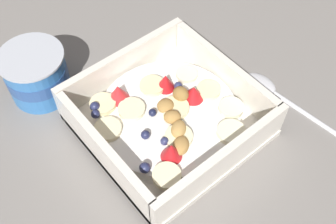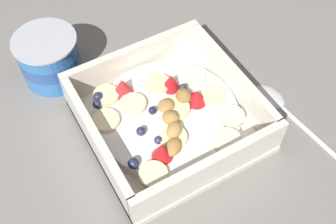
{
  "view_description": "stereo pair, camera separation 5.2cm",
  "coord_description": "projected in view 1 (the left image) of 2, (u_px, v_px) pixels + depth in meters",
  "views": [
    {
      "loc": [
        -0.21,
        -0.23,
        0.45
      ],
      "look_at": [
        -0.01,
        0.0,
        0.03
      ],
      "focal_mm": 44.58,
      "sensor_mm": 36.0,
      "label": 1
    },
    {
      "loc": [
        -0.16,
        -0.26,
        0.45
      ],
      "look_at": [
        -0.01,
        0.0,
        0.03
      ],
      "focal_mm": 44.58,
      "sensor_mm": 36.0,
      "label": 2
    }
  ],
  "objects": [
    {
      "name": "fruit_bowl",
      "position": [
        168.0,
        117.0,
        0.53
      ],
      "size": [
        0.2,
        0.2,
        0.06
      ],
      "color": "white",
      "rests_on": "ground"
    },
    {
      "name": "yogurt_cup",
      "position": [
        37.0,
        74.0,
        0.55
      ],
      "size": [
        0.09,
        0.09,
        0.07
      ],
      "color": "#3370B7",
      "rests_on": "ground"
    },
    {
      "name": "ground_plane",
      "position": [
        175.0,
        122.0,
        0.55
      ],
      "size": [
        2.4,
        2.4,
        0.0
      ],
      "primitive_type": "plane",
      "color": "gray"
    },
    {
      "name": "spoon",
      "position": [
        276.0,
        92.0,
        0.57
      ],
      "size": [
        0.04,
        0.17,
        0.01
      ],
      "color": "silver",
      "rests_on": "ground"
    }
  ]
}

